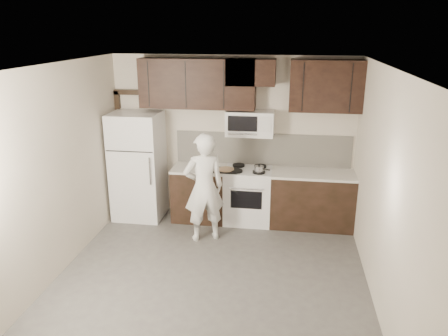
% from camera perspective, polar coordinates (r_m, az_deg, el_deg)
% --- Properties ---
extents(floor, '(4.50, 4.50, 0.00)m').
position_cam_1_polar(floor, '(5.78, -1.90, -14.72)').
color(floor, '#4D4A48').
rests_on(floor, ground).
extents(back_wall, '(4.00, 0.00, 4.00)m').
position_cam_1_polar(back_wall, '(7.30, 1.16, 3.95)').
color(back_wall, '#BDB4A1').
rests_on(back_wall, ground).
extents(ceiling, '(4.50, 4.50, 0.00)m').
position_cam_1_polar(ceiling, '(4.88, -2.23, 13.02)').
color(ceiling, white).
rests_on(ceiling, back_wall).
extents(counter_run, '(2.95, 0.64, 0.91)m').
position_cam_1_polar(counter_run, '(7.23, 5.55, -3.72)').
color(counter_run, black).
rests_on(counter_run, floor).
extents(stove, '(0.76, 0.66, 0.94)m').
position_cam_1_polar(stove, '(7.25, 3.15, -3.57)').
color(stove, silver).
rests_on(stove, floor).
extents(backsplash, '(2.90, 0.02, 0.54)m').
position_cam_1_polar(backsplash, '(7.29, 5.04, 2.48)').
color(backsplash, beige).
rests_on(backsplash, counter_run).
extents(upper_cabinets, '(3.48, 0.35, 0.78)m').
position_cam_1_polar(upper_cabinets, '(6.94, 2.75, 11.03)').
color(upper_cabinets, black).
rests_on(upper_cabinets, back_wall).
extents(microwave, '(0.76, 0.42, 0.40)m').
position_cam_1_polar(microwave, '(7.02, 3.41, 5.86)').
color(microwave, silver).
rests_on(microwave, upper_cabinets).
extents(refrigerator, '(0.80, 0.76, 1.80)m').
position_cam_1_polar(refrigerator, '(7.44, -11.15, 0.28)').
color(refrigerator, silver).
rests_on(refrigerator, floor).
extents(door_trim, '(0.50, 0.08, 2.12)m').
position_cam_1_polar(door_trim, '(7.76, -13.11, 3.56)').
color(door_trim, black).
rests_on(door_trim, floor).
extents(saucepan, '(0.25, 0.15, 0.15)m').
position_cam_1_polar(saucepan, '(6.92, 4.61, -0.18)').
color(saucepan, silver).
rests_on(saucepan, stove).
extents(baking_tray, '(0.39, 0.30, 0.02)m').
position_cam_1_polar(baking_tray, '(7.01, 0.27, -0.31)').
color(baking_tray, black).
rests_on(baking_tray, counter_run).
extents(pizza, '(0.27, 0.27, 0.02)m').
position_cam_1_polar(pizza, '(7.00, 0.27, -0.16)').
color(pizza, '#CEB48A').
rests_on(pizza, baking_tray).
extents(person, '(0.72, 0.61, 1.67)m').
position_cam_1_polar(person, '(6.51, -2.63, -2.58)').
color(person, white).
rests_on(person, floor).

